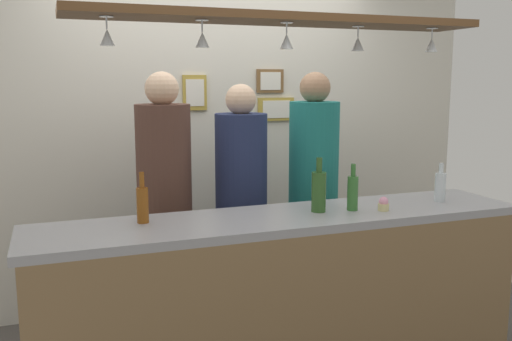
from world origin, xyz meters
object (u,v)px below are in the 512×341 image
(cupcake, at_px, (383,204))
(bottle_beer_amber_tall, at_px, (142,203))
(person_right_teal_shirt, at_px, (314,175))
(picture_frame_upper_small, at_px, (270,81))
(bottle_beer_green_import, at_px, (353,192))
(picture_frame_crest, at_px, (195,93))
(bottle_soda_clear, at_px, (440,186))
(picture_frame_lower_pair, at_px, (276,109))
(person_middle_navy_shirt, at_px, (242,187))
(person_left_brown_shirt, at_px, (164,185))
(bottle_champagne_green, at_px, (319,190))

(cupcake, bearing_deg, bottle_beer_amber_tall, 171.41)
(person_right_teal_shirt, xyz_separation_m, picture_frame_upper_small, (-0.05, 0.68, 0.63))
(bottle_beer_green_import, distance_m, picture_frame_crest, 1.61)
(person_right_teal_shirt, height_order, picture_frame_upper_small, picture_frame_upper_small)
(bottle_soda_clear, relative_size, picture_frame_lower_pair, 0.77)
(person_middle_navy_shirt, distance_m, cupcake, 0.99)
(person_right_teal_shirt, xyz_separation_m, picture_frame_lower_pair, (-0.00, 0.68, 0.42))
(person_right_teal_shirt, bearing_deg, bottle_beer_green_import, -99.79)
(bottle_beer_amber_tall, bearing_deg, bottle_beer_green_import, -6.34)
(bottle_beer_amber_tall, height_order, picture_frame_upper_small, picture_frame_upper_small)
(picture_frame_lower_pair, bearing_deg, person_left_brown_shirt, -146.63)
(bottle_beer_green_import, relative_size, picture_frame_upper_small, 1.18)
(bottle_champagne_green, height_order, bottle_soda_clear, bottle_champagne_green)
(bottle_beer_green_import, xyz_separation_m, cupcake, (0.16, -0.07, -0.07))
(person_middle_navy_shirt, relative_size, bottle_soda_clear, 7.35)
(person_right_teal_shirt, distance_m, picture_frame_lower_pair, 0.79)
(bottle_beer_amber_tall, height_order, bottle_champagne_green, bottle_champagne_green)
(person_middle_navy_shirt, bearing_deg, bottle_beer_amber_tall, -139.71)
(bottle_beer_green_import, bearing_deg, person_right_teal_shirt, 80.21)
(picture_frame_crest, bearing_deg, picture_frame_lower_pair, 0.00)
(person_middle_navy_shirt, xyz_separation_m, person_right_teal_shirt, (0.52, -0.00, 0.05))
(bottle_champagne_green, bearing_deg, bottle_beer_amber_tall, 174.51)
(person_left_brown_shirt, bearing_deg, cupcake, -37.95)
(bottle_beer_amber_tall, relative_size, bottle_champagne_green, 0.87)
(picture_frame_crest, distance_m, picture_frame_lower_pair, 0.67)
(person_right_teal_shirt, distance_m, bottle_champagne_green, 0.79)
(bottle_soda_clear, height_order, cupcake, bottle_soda_clear)
(bottle_beer_amber_tall, distance_m, bottle_beer_green_import, 1.14)
(person_left_brown_shirt, xyz_separation_m, cupcake, (1.06, -0.82, -0.03))
(bottle_beer_green_import, distance_m, picture_frame_upper_small, 1.55)
(bottle_beer_amber_tall, bearing_deg, picture_frame_upper_small, 47.19)
(bottle_beer_green_import, relative_size, bottle_soda_clear, 1.13)
(person_middle_navy_shirt, relative_size, picture_frame_lower_pair, 5.64)
(person_middle_navy_shirt, height_order, picture_frame_lower_pair, person_middle_navy_shirt)
(bottle_beer_amber_tall, xyz_separation_m, bottle_champagne_green, (0.94, -0.09, 0.02))
(person_left_brown_shirt, distance_m, bottle_beer_amber_tall, 0.67)
(bottle_beer_green_import, relative_size, picture_frame_lower_pair, 0.87)
(picture_frame_upper_small, xyz_separation_m, picture_frame_lower_pair, (0.05, 0.00, -0.22))
(person_left_brown_shirt, xyz_separation_m, picture_frame_crest, (0.37, 0.68, 0.55))
(person_left_brown_shirt, distance_m, bottle_soda_clear, 1.67)
(person_right_teal_shirt, height_order, picture_frame_crest, person_right_teal_shirt)
(bottle_beer_green_import, distance_m, bottle_champagne_green, 0.19)
(picture_frame_upper_small, bearing_deg, cupcake, -86.93)
(person_right_teal_shirt, distance_m, bottle_soda_clear, 0.87)
(bottle_beer_green_import, relative_size, cupcake, 3.33)
(picture_frame_lower_pair, bearing_deg, bottle_soda_clear, -71.32)
(picture_frame_crest, xyz_separation_m, picture_frame_lower_pair, (0.65, 0.00, -0.13))
(bottle_soda_clear, xyz_separation_m, picture_frame_lower_pair, (-0.48, 1.41, 0.39))
(bottle_beer_green_import, height_order, bottle_soda_clear, bottle_beer_green_import)
(person_middle_navy_shirt, xyz_separation_m, bottle_soda_clear, (0.99, -0.73, 0.07))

